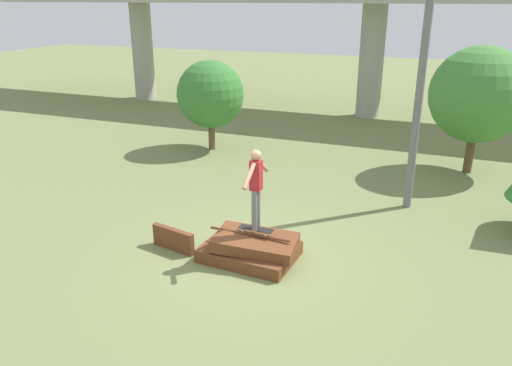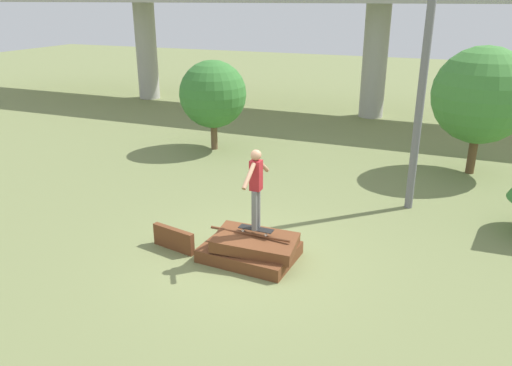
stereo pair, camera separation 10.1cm
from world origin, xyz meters
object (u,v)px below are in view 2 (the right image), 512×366
at_px(tree_mid_back, 481,95).
at_px(tree_behind_right, 213,94).
at_px(skater, 256,184).
at_px(utility_pole, 422,87).
at_px(skateboard, 256,229).

bearing_deg(tree_mid_back, tree_behind_right, -175.75).
bearing_deg(tree_mid_back, skater, -118.93).
bearing_deg(utility_pole, tree_behind_right, 157.78).
bearing_deg(skater, tree_behind_right, 122.71).
bearing_deg(tree_behind_right, utility_pole, -22.22).
relative_size(skater, tree_mid_back, 0.44).
xyz_separation_m(skateboard, tree_behind_right, (-4.48, 6.97, 1.34)).
relative_size(skater, utility_pole, 0.28).
bearing_deg(tree_behind_right, skater, -57.29).
distance_m(skateboard, tree_mid_back, 8.88).
bearing_deg(skater, tree_mid_back, 61.07).
relative_size(skateboard, tree_behind_right, 0.23).
xyz_separation_m(skateboard, tree_mid_back, (4.21, 7.61, 1.79)).
relative_size(tree_behind_right, tree_mid_back, 0.82).
bearing_deg(skater, skateboard, 180.00).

